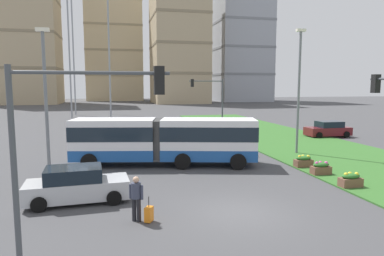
# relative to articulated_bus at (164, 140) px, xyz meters

# --- Properties ---
(ground_plane) EXTENTS (260.00, 260.00, 0.00)m
(ground_plane) POSITION_rel_articulated_bus_xyz_m (1.71, -9.20, -1.65)
(ground_plane) COLOR #424244
(grass_median) EXTENTS (10.00, 70.00, 0.08)m
(grass_median) POSITION_rel_articulated_bus_xyz_m (12.78, 0.80, -1.61)
(grass_median) COLOR #336628
(grass_median) RESTS_ON ground_plane
(articulated_bus) EXTENTS (12.03, 5.09, 3.00)m
(articulated_bus) POSITION_rel_articulated_bus_xyz_m (0.00, 0.00, 0.00)
(articulated_bus) COLOR white
(articulated_bus) RESTS_ON ground
(car_silver_hatch) EXTENTS (4.51, 2.25, 1.58)m
(car_silver_hatch) POSITION_rel_articulated_bus_xyz_m (-4.83, -6.36, -0.90)
(car_silver_hatch) COLOR #B7BABF
(car_silver_hatch) RESTS_ON ground
(car_maroon_sedan) EXTENTS (4.41, 2.05, 1.58)m
(car_maroon_sedan) POSITION_rel_articulated_bus_xyz_m (17.81, 8.78, -0.90)
(car_maroon_sedan) COLOR maroon
(car_maroon_sedan) RESTS_ON ground
(pedestrian_crossing) EXTENTS (0.51, 0.36, 1.74)m
(pedestrian_crossing) POSITION_rel_articulated_bus_xyz_m (-2.41, -9.18, -0.65)
(pedestrian_crossing) COLOR black
(pedestrian_crossing) RESTS_ON ground
(rolling_suitcase) EXTENTS (0.39, 0.43, 0.97)m
(rolling_suitcase) POSITION_rel_articulated_bus_xyz_m (-1.96, -9.38, -1.34)
(rolling_suitcase) COLOR orange
(rolling_suitcase) RESTS_ON ground
(flower_planter_0) EXTENTS (1.10, 0.56, 0.74)m
(flower_planter_0) POSITION_rel_articulated_bus_xyz_m (8.38, -7.19, -1.23)
(flower_planter_0) COLOR brown
(flower_planter_0) RESTS_ON grass_median
(flower_planter_1) EXTENTS (1.10, 0.56, 0.74)m
(flower_planter_1) POSITION_rel_articulated_bus_xyz_m (8.38, -4.61, -1.23)
(flower_planter_1) COLOR brown
(flower_planter_1) RESTS_ON grass_median
(flower_planter_2) EXTENTS (1.10, 0.56, 0.74)m
(flower_planter_2) POSITION_rel_articulated_bus_xyz_m (8.38, -2.72, -1.23)
(flower_planter_2) COLOR brown
(flower_planter_2) RESTS_ON grass_median
(traffic_light_near_left) EXTENTS (4.29, 0.28, 5.68)m
(traffic_light_near_left) POSITION_rel_articulated_bus_xyz_m (-4.34, -12.20, 2.30)
(traffic_light_near_left) COLOR #474C51
(traffic_light_near_left) RESTS_ON ground
(traffic_light_far_right) EXTENTS (3.61, 0.28, 5.78)m
(traffic_light_far_right) POSITION_rel_articulated_bus_xyz_m (6.80, 12.80, 2.33)
(traffic_light_far_right) COLOR #474C51
(traffic_light_far_right) RESTS_ON ground
(streetlight_left) EXTENTS (0.70, 0.28, 8.23)m
(streetlight_left) POSITION_rel_articulated_bus_xyz_m (-6.79, -1.47, 2.90)
(streetlight_left) COLOR slate
(streetlight_left) RESTS_ON ground
(streetlight_median) EXTENTS (0.70, 0.28, 9.22)m
(streetlight_median) POSITION_rel_articulated_bus_xyz_m (10.28, 1.51, 3.40)
(streetlight_median) COLOR slate
(streetlight_median) RESTS_ON ground
(apartment_tower_west) EXTENTS (21.34, 15.70, 46.96)m
(apartment_tower_west) POSITION_rel_articulated_bus_xyz_m (-28.29, 84.63, 21.85)
(apartment_tower_west) COLOR tan
(apartment_tower_west) RESTS_ON ground
(apartment_tower_westcentre) EXTENTS (18.73, 16.25, 40.71)m
(apartment_tower_westcentre) POSITION_rel_articulated_bus_xyz_m (-2.39, 103.92, 18.73)
(apartment_tower_westcentre) COLOR beige
(apartment_tower_westcentre) RESTS_ON ground
(apartment_tower_centre) EXTENTS (15.43, 18.78, 40.77)m
(apartment_tower_centre) POSITION_rel_articulated_bus_xyz_m (16.06, 80.87, 18.75)
(apartment_tower_centre) COLOR tan
(apartment_tower_centre) RESTS_ON ground
(apartment_tower_eastcentre) EXTENTS (16.66, 17.65, 41.55)m
(apartment_tower_eastcentre) POSITION_rel_articulated_bus_xyz_m (38.07, 88.10, 19.14)
(apartment_tower_eastcentre) COLOR #9EA3AD
(apartment_tower_eastcentre) RESTS_ON ground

